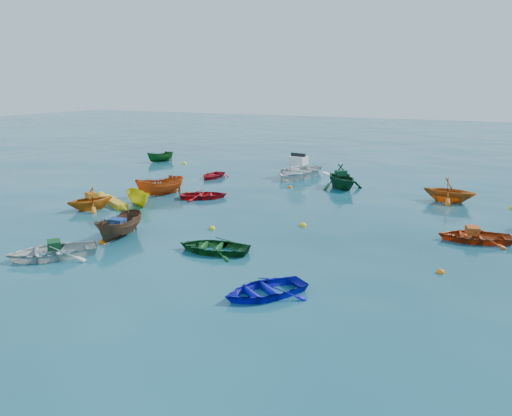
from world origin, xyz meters
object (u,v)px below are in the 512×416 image
at_px(dinghy_white_near, 52,257).
at_px(motorboat_white, 298,177).
at_px(kayak_yellow, 113,204).
at_px(dinghy_blue_se, 265,295).

relative_size(dinghy_white_near, motorboat_white, 0.66).
bearing_deg(dinghy_white_near, motorboat_white, 123.22).
xyz_separation_m(dinghy_white_near, kayak_yellow, (-3.83, 7.94, 0.00)).
height_order(dinghy_blue_se, kayak_yellow, dinghy_blue_se).
bearing_deg(motorboat_white, kayak_yellow, -110.60).
distance_m(dinghy_white_near, dinghy_blue_se, 9.15).
xyz_separation_m(kayak_yellow, motorboat_white, (6.48, 12.45, 0.00)).
relative_size(dinghy_blue_se, kayak_yellow, 0.73).
height_order(dinghy_blue_se, motorboat_white, motorboat_white).
bearing_deg(kayak_yellow, dinghy_white_near, -125.26).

